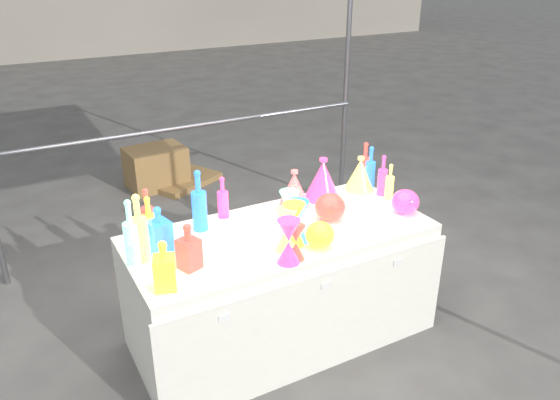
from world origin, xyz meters
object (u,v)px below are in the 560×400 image
cardboard_box_closed (156,167)px  decanter_0 (164,265)px  globe_0 (320,236)px  lampshade_0 (294,188)px  hourglass_0 (296,242)px  display_table (281,285)px

cardboard_box_closed → decanter_0: decanter_0 is taller
cardboard_box_closed → decanter_0: (-0.82, -3.02, 0.67)m
globe_0 → lampshade_0: lampshade_0 is taller
hourglass_0 → lampshade_0: bearing=60.7°
cardboard_box_closed → hourglass_0: bearing=-97.2°
display_table → decanter_0: bearing=-162.1°
hourglass_0 → lampshade_0: (0.34, 0.60, 0.02)m
lampshade_0 → cardboard_box_closed: bearing=91.3°
display_table → lampshade_0: (0.26, 0.29, 0.50)m
decanter_0 → hourglass_0: 0.70m
cardboard_box_closed → decanter_0: 3.20m
decanter_0 → globe_0: bearing=18.7°
display_table → globe_0: size_ratio=11.21×
display_table → decanter_0: 0.96m
hourglass_0 → cardboard_box_closed: bearing=87.7°
decanter_0 → globe_0: 0.88m
hourglass_0 → globe_0: size_ratio=1.20×
decanter_0 → hourglass_0: (0.70, -0.06, -0.03)m
display_table → decanter_0: decanter_0 is taller
display_table → decanter_0: size_ratio=7.05×
cardboard_box_closed → globe_0: globe_0 is taller
cardboard_box_closed → lampshade_0: lampshade_0 is taller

